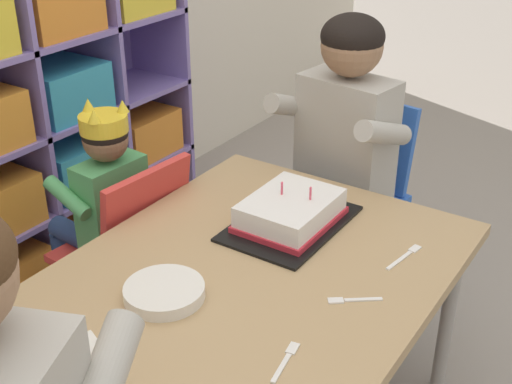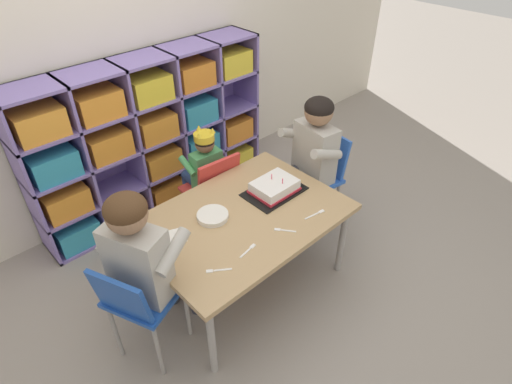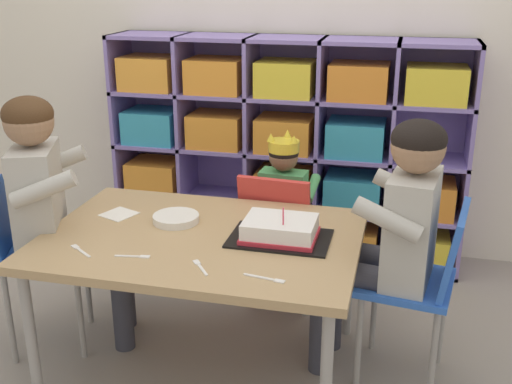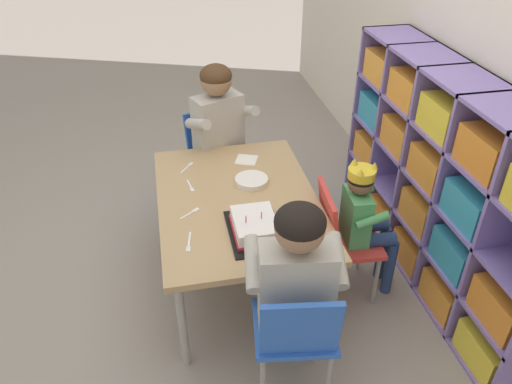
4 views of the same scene
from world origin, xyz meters
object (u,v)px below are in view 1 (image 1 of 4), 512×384
at_px(paper_plate_stack, 164,292).
at_px(fork_at_table_front_edge, 406,256).
at_px(classroom_chair_guest_side, 352,186).
at_px(fork_scattered_mid_table, 286,359).
at_px(birthday_cake_on_tray, 290,214).
at_px(activity_table, 237,298).
at_px(child_with_crown, 103,197).
at_px(classroom_chair_blue, 131,244).
at_px(fork_near_child_seat, 351,300).
at_px(guest_at_table_side, 335,143).

relative_size(paper_plate_stack, fork_at_table_front_edge, 1.27).
distance_m(classroom_chair_guest_side, fork_scattered_mid_table, 1.05).
xyz_separation_m(birthday_cake_on_tray, paper_plate_stack, (-0.44, 0.07, -0.02)).
relative_size(activity_table, child_with_crown, 1.44).
distance_m(birthday_cake_on_tray, fork_scattered_mid_table, 0.54).
distance_m(classroom_chair_blue, classroom_chair_guest_side, 0.77).
bearing_deg(fork_near_child_seat, fork_at_table_front_edge, 45.60).
bearing_deg(child_with_crown, fork_at_table_front_edge, 101.94).
xyz_separation_m(classroom_chair_guest_side, fork_scattered_mid_table, (-0.99, -0.33, 0.13)).
relative_size(classroom_chair_blue, guest_at_table_side, 0.64).
xyz_separation_m(classroom_chair_blue, fork_scattered_mid_table, (-0.36, -0.76, 0.18)).
bearing_deg(child_with_crown, activity_table, 77.07).
height_order(classroom_chair_blue, paper_plate_stack, classroom_chair_blue).
distance_m(classroom_chair_blue, fork_scattered_mid_table, 0.86).
height_order(birthday_cake_on_tray, paper_plate_stack, birthday_cake_on_tray).
xyz_separation_m(activity_table, classroom_chair_blue, (0.19, 0.53, -0.13)).
xyz_separation_m(birthday_cake_on_tray, fork_scattered_mid_table, (-0.46, -0.27, -0.03)).
height_order(paper_plate_stack, fork_at_table_front_edge, paper_plate_stack).
distance_m(activity_table, birthday_cake_on_tray, 0.31).
distance_m(paper_plate_stack, fork_at_table_front_edge, 0.60).
distance_m(classroom_chair_guest_side, birthday_cake_on_tray, 0.56).
distance_m(birthday_cake_on_tray, fork_at_table_front_edge, 0.32).
distance_m(fork_near_child_seat, fork_scattered_mid_table, 0.25).
bearing_deg(guest_at_table_side, birthday_cake_on_tray, -70.41).
distance_m(child_with_crown, classroom_chair_guest_side, 0.83).
xyz_separation_m(activity_table, fork_near_child_seat, (0.08, -0.26, 0.05)).
height_order(paper_plate_stack, fork_scattered_mid_table, paper_plate_stack).
bearing_deg(activity_table, guest_at_table_side, 9.23).
xyz_separation_m(guest_at_table_side, fork_at_table_front_edge, (-0.39, -0.40, -0.07)).
height_order(classroom_chair_guest_side, fork_scattered_mid_table, classroom_chair_guest_side).
height_order(child_with_crown, fork_near_child_seat, child_with_crown).
bearing_deg(child_with_crown, guest_at_table_side, 138.67).
height_order(guest_at_table_side, fork_scattered_mid_table, guest_at_table_side).
relative_size(birthday_cake_on_tray, fork_at_table_front_edge, 2.59).
relative_size(classroom_chair_blue, birthday_cake_on_tray, 1.78).
distance_m(classroom_chair_guest_side, guest_at_table_side, 0.23).
bearing_deg(child_with_crown, fork_scattered_mid_table, 71.82).
relative_size(guest_at_table_side, paper_plate_stack, 5.61).
relative_size(classroom_chair_blue, fork_scattered_mid_table, 5.30).
bearing_deg(guest_at_table_side, fork_scattered_mid_table, -59.90).
distance_m(activity_table, paper_plate_stack, 0.18).
height_order(classroom_chair_guest_side, fork_at_table_front_edge, classroom_chair_guest_side).
bearing_deg(child_with_crown, classroom_chair_guest_side, 143.72).
bearing_deg(classroom_chair_guest_side, birthday_cake_on_tray, -74.72).
xyz_separation_m(classroom_chair_guest_side, fork_at_table_front_edge, (-0.51, -0.38, 0.13)).
distance_m(activity_table, classroom_chair_guest_side, 0.84).
distance_m(child_with_crown, fork_at_table_front_edge, 0.93).
bearing_deg(guest_at_table_side, fork_near_child_seat, -51.16).
bearing_deg(classroom_chair_blue, fork_at_table_front_edge, 103.48).
bearing_deg(classroom_chair_blue, paper_plate_stack, 56.74).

